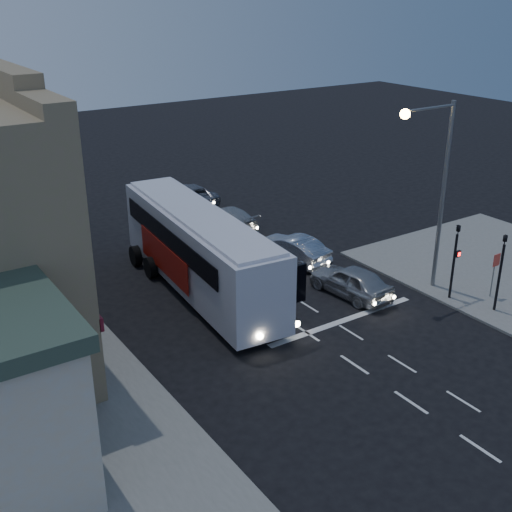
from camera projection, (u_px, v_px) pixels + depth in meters
ground at (338, 354)px, 25.98m from camera, size 120.00×120.00×0.00m
road_markings at (312, 314)px, 29.17m from camera, size 8.00×30.55×0.01m
tour_bus at (199, 249)px, 30.62m from camera, size 3.88×13.33×4.03m
car_suv at (351, 281)px, 30.67m from camera, size 2.20×4.57×1.51m
car_sedan_a at (292, 249)px, 34.46m from camera, size 2.39×4.71×1.48m
car_sedan_b at (227, 218)px, 39.30m from camera, size 2.26×4.82×1.36m
car_sedan_c at (188, 194)px, 43.83m from camera, size 2.87×5.16×1.36m
traffic_signal_main at (455, 253)px, 29.54m from camera, size 0.25×0.35×4.10m
traffic_signal_side at (501, 263)px, 28.38m from camera, size 0.18×0.15×4.10m
regulatory_sign at (495, 268)px, 29.95m from camera, size 0.45×0.12×2.20m
streetlight at (436, 177)px, 29.23m from camera, size 3.32×0.44×9.00m
street_tree at (15, 190)px, 31.55m from camera, size 4.00×4.00×6.20m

